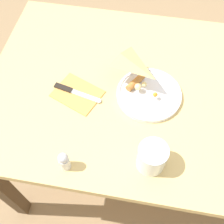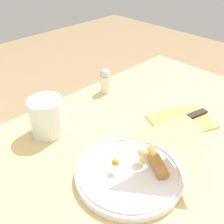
{
  "view_description": "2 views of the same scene",
  "coord_description": "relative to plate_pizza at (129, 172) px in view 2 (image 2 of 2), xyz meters",
  "views": [
    {
      "loc": [
        -0.08,
        -0.62,
        1.52
      ],
      "look_at": [
        -0.16,
        -0.16,
        0.78
      ],
      "focal_mm": 45.0,
      "sensor_mm": 36.0,
      "label": 1
    },
    {
      "loc": [
        0.27,
        0.24,
        1.15
      ],
      "look_at": [
        -0.13,
        -0.16,
        0.79
      ],
      "focal_mm": 45.0,
      "sensor_mm": 36.0,
      "label": 2
    }
  ],
  "objects": [
    {
      "name": "plate_pizza",
      "position": [
        0.0,
        0.0,
        0.0
      ],
      "size": [
        0.23,
        0.23,
        0.05
      ],
      "color": "white",
      "rests_on": "dining_table"
    },
    {
      "name": "milk_glass",
      "position": [
        0.03,
        -0.25,
        0.03
      ],
      "size": [
        0.09,
        0.09,
        0.1
      ],
      "color": "white",
      "rests_on": "dining_table"
    },
    {
      "name": "napkin_folded",
      "position": [
        -0.25,
        -0.04,
        -0.01
      ],
      "size": [
        0.19,
        0.17,
        0.0
      ],
      "rotation": [
        0.0,
        0.0,
        -0.39
      ],
      "color": "#E59E4C",
      "rests_on": "dining_table"
    },
    {
      "name": "butter_knife",
      "position": [
        -0.26,
        -0.03,
        -0.01
      ],
      "size": [
        0.18,
        0.06,
        0.01
      ],
      "rotation": [
        0.0,
        0.0,
        -0.23
      ],
      "color": "black",
      "rests_on": "napkin_folded"
    },
    {
      "name": "salt_shaker",
      "position": [
        -0.22,
        -0.3,
        0.03
      ],
      "size": [
        0.03,
        0.03,
        0.08
      ],
      "color": "silver",
      "rests_on": "dining_table"
    }
  ]
}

